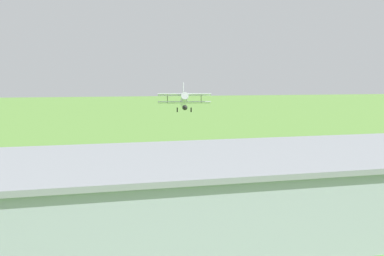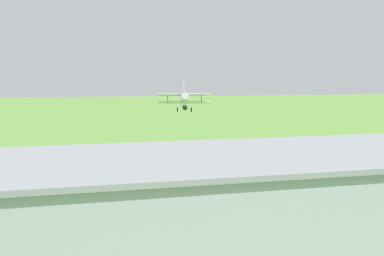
# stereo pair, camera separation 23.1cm
# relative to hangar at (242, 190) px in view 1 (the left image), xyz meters

# --- Properties ---
(ground_plane) EXTENTS (400.00, 400.00, 0.00)m
(ground_plane) POSITION_rel_hangar_xyz_m (-5.37, -35.18, -2.76)
(ground_plane) COLOR #568438
(hangar) EXTENTS (37.16, 17.16, 5.51)m
(hangar) POSITION_rel_hangar_xyz_m (0.00, 0.00, 0.00)
(hangar) COLOR #99A3AD
(hangar) RESTS_ON ground_plane
(biplane) EXTENTS (7.40, 7.80, 4.04)m
(biplane) POSITION_rel_hangar_xyz_m (-2.57, -32.05, 5.10)
(biplane) COLOR silver
(car_green) EXTENTS (2.42, 4.57, 1.71)m
(car_green) POSITION_rel_hangar_xyz_m (-16.54, -14.18, -1.88)
(car_green) COLOR #1E6B38
(car_green) RESTS_ON ground_plane
(car_grey) EXTENTS (2.51, 4.65, 1.58)m
(car_grey) POSITION_rel_hangar_xyz_m (18.87, -14.32, -1.94)
(car_grey) COLOR slate
(car_grey) RESTS_ON ground_plane
(person_watching_takeoff) EXTENTS (0.43, 0.43, 1.75)m
(person_watching_takeoff) POSITION_rel_hangar_xyz_m (-19.26, -17.75, -1.89)
(person_watching_takeoff) COLOR orange
(person_watching_takeoff) RESTS_ON ground_plane
(person_beside_truck) EXTENTS (0.52, 0.52, 1.69)m
(person_beside_truck) POSITION_rel_hangar_xyz_m (-8.73, -17.90, -1.92)
(person_beside_truck) COLOR #B23333
(person_beside_truck) RESTS_ON ground_plane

